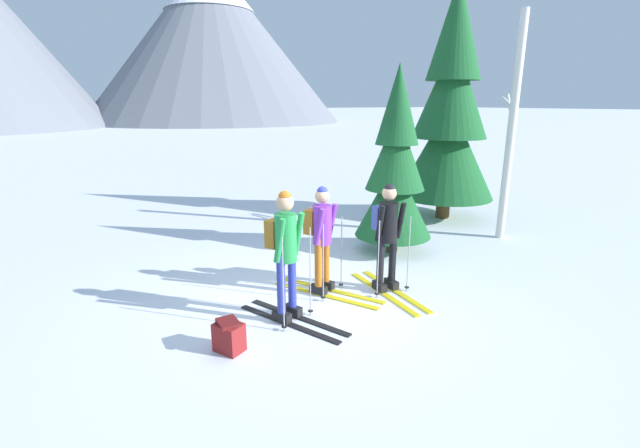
{
  "coord_description": "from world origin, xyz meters",
  "views": [
    {
      "loc": [
        -2.88,
        -5.12,
        2.79
      ],
      "look_at": [
        0.25,
        0.29,
        1.05
      ],
      "focal_mm": 24.66,
      "sensor_mm": 36.0,
      "label": 1
    }
  ],
  "objects_px": {
    "pine_tree_near": "(450,114)",
    "pine_tree_mid": "(395,170)",
    "skier_in_purple": "(321,235)",
    "backpack_on_snow_front": "(229,336)",
    "skier_in_black": "(387,232)",
    "skier_in_green": "(285,249)",
    "birch_tree_tall": "(511,129)"
  },
  "relations": [
    {
      "from": "pine_tree_mid",
      "to": "backpack_on_snow_front",
      "type": "distance_m",
      "value": 4.5
    },
    {
      "from": "skier_in_purple",
      "to": "skier_in_black",
      "type": "relative_size",
      "value": 0.99
    },
    {
      "from": "skier_in_purple",
      "to": "birch_tree_tall",
      "type": "relative_size",
      "value": 0.38
    },
    {
      "from": "skier_in_purple",
      "to": "skier_in_black",
      "type": "xyz_separation_m",
      "value": [
        0.89,
        -0.42,
        0.02
      ]
    },
    {
      "from": "pine_tree_near",
      "to": "birch_tree_tall",
      "type": "height_order",
      "value": "pine_tree_near"
    },
    {
      "from": "pine_tree_near",
      "to": "birch_tree_tall",
      "type": "relative_size",
      "value": 1.23
    },
    {
      "from": "skier_in_purple",
      "to": "skier_in_green",
      "type": "bearing_deg",
      "value": -148.39
    },
    {
      "from": "skier_in_purple",
      "to": "pine_tree_mid",
      "type": "height_order",
      "value": "pine_tree_mid"
    },
    {
      "from": "pine_tree_near",
      "to": "pine_tree_mid",
      "type": "xyz_separation_m",
      "value": [
        -2.76,
        -1.42,
        -0.95
      ]
    },
    {
      "from": "skier_in_black",
      "to": "backpack_on_snow_front",
      "type": "xyz_separation_m",
      "value": [
        -2.64,
        -0.46,
        -0.74
      ]
    },
    {
      "from": "pine_tree_mid",
      "to": "birch_tree_tall",
      "type": "distance_m",
      "value": 2.71
    },
    {
      "from": "pine_tree_mid",
      "to": "pine_tree_near",
      "type": "bearing_deg",
      "value": 27.21
    },
    {
      "from": "skier_in_purple",
      "to": "pine_tree_mid",
      "type": "relative_size",
      "value": 0.49
    },
    {
      "from": "skier_in_black",
      "to": "birch_tree_tall",
      "type": "distance_m",
      "value": 4.16
    },
    {
      "from": "skier_in_purple",
      "to": "pine_tree_near",
      "type": "height_order",
      "value": "pine_tree_near"
    },
    {
      "from": "backpack_on_snow_front",
      "to": "birch_tree_tall",
      "type": "bearing_deg",
      "value": 12.23
    },
    {
      "from": "birch_tree_tall",
      "to": "backpack_on_snow_front",
      "type": "height_order",
      "value": "birch_tree_tall"
    },
    {
      "from": "skier_in_purple",
      "to": "backpack_on_snow_front",
      "type": "xyz_separation_m",
      "value": [
        -1.75,
        -0.88,
        -0.72
      ]
    },
    {
      "from": "skier_in_green",
      "to": "birch_tree_tall",
      "type": "relative_size",
      "value": 0.39
    },
    {
      "from": "skier_in_green",
      "to": "skier_in_purple",
      "type": "xyz_separation_m",
      "value": [
        0.84,
        0.51,
        -0.08
      ]
    },
    {
      "from": "birch_tree_tall",
      "to": "pine_tree_near",
      "type": "bearing_deg",
      "value": 84.72
    },
    {
      "from": "skier_in_black",
      "to": "birch_tree_tall",
      "type": "height_order",
      "value": "birch_tree_tall"
    },
    {
      "from": "skier_in_purple",
      "to": "backpack_on_snow_front",
      "type": "height_order",
      "value": "skier_in_purple"
    },
    {
      "from": "pine_tree_mid",
      "to": "skier_in_purple",
      "type": "bearing_deg",
      "value": -156.25
    },
    {
      "from": "skier_in_green",
      "to": "skier_in_black",
      "type": "height_order",
      "value": "skier_in_green"
    },
    {
      "from": "pine_tree_near",
      "to": "skier_in_purple",
      "type": "bearing_deg",
      "value": -154.27
    },
    {
      "from": "skier_in_black",
      "to": "pine_tree_mid",
      "type": "xyz_separation_m",
      "value": [
        1.23,
        1.35,
        0.66
      ]
    },
    {
      "from": "pine_tree_mid",
      "to": "birch_tree_tall",
      "type": "relative_size",
      "value": 0.77
    },
    {
      "from": "pine_tree_near",
      "to": "pine_tree_mid",
      "type": "height_order",
      "value": "pine_tree_near"
    },
    {
      "from": "skier_in_black",
      "to": "birch_tree_tall",
      "type": "bearing_deg",
      "value": 13.77
    },
    {
      "from": "skier_in_green",
      "to": "pine_tree_near",
      "type": "bearing_deg",
      "value": 26.63
    },
    {
      "from": "skier_in_green",
      "to": "birch_tree_tall",
      "type": "xyz_separation_m",
      "value": [
        5.55,
        1.03,
        1.28
      ]
    }
  ]
}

